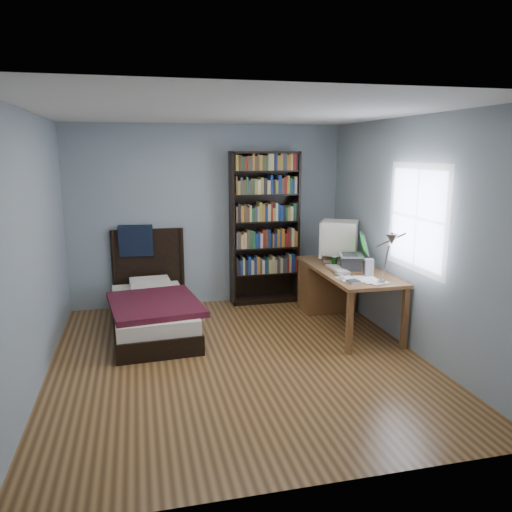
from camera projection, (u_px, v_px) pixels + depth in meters
name	position (u px, v px, depth m)	size (l,w,h in m)	color
room	(240.00, 241.00, 4.97)	(4.20, 4.24, 2.50)	#563419
desk	(332.00, 283.00, 6.60)	(0.75, 1.74, 0.73)	brown
crt_monitor	(338.00, 238.00, 6.44)	(0.64, 0.59, 0.54)	beige
laptop	(352.00, 259.00, 6.05)	(0.44, 0.42, 0.43)	#2D2D30
desk_lamp	(391.00, 244.00, 4.91)	(0.24, 0.53, 0.63)	#99999E
keyboard	(338.00, 269.00, 5.98)	(0.17, 0.43, 0.03)	#B6AA98
speaker	(369.00, 267.00, 5.72)	(0.10, 0.10, 0.20)	gray
soda_can	(334.00, 262.00, 6.19)	(0.07, 0.07, 0.12)	#073708
mouse	(341.00, 263.00, 6.29)	(0.06, 0.10, 0.04)	silver
phone_silver	(339.00, 275.00, 5.73)	(0.05, 0.10, 0.02)	silver
phone_grey	(342.00, 278.00, 5.59)	(0.04, 0.09, 0.02)	gray
external_drive	(353.00, 282.00, 5.42)	(0.12, 0.12, 0.02)	gray
bookshelf	(265.00, 228.00, 7.02)	(0.96, 0.30, 2.13)	black
bed	(152.00, 308.00, 6.06)	(1.12, 2.02, 1.16)	black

